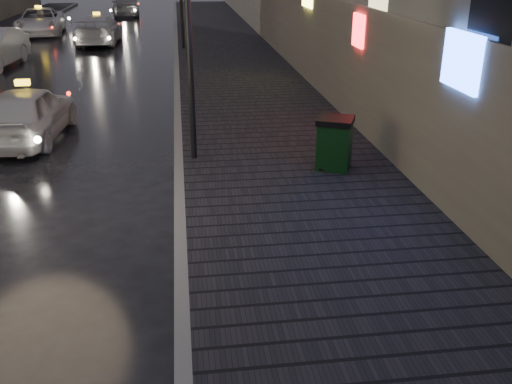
# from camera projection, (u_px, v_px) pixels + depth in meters

# --- Properties ---
(ground) EXTENTS (120.00, 120.00, 0.00)m
(ground) POSITION_uv_depth(u_px,v_px,m) (62.00, 332.00, 7.15)
(ground) COLOR black
(ground) RESTS_ON ground
(sidewalk) EXTENTS (4.60, 58.00, 0.15)m
(sidewalk) POSITION_uv_depth(u_px,v_px,m) (228.00, 52.00, 26.77)
(sidewalk) COLOR black
(sidewalk) RESTS_ON ground
(curb) EXTENTS (0.20, 58.00, 0.15)m
(curb) POSITION_uv_depth(u_px,v_px,m) (176.00, 53.00, 26.48)
(curb) COLOR slate
(curb) RESTS_ON ground
(lamp_near) EXTENTS (0.36, 0.36, 5.28)m
(lamp_near) POSITION_uv_depth(u_px,v_px,m) (187.00, 1.00, 11.50)
(lamp_near) COLOR black
(lamp_near) RESTS_ON sidewalk
(trash_bin) EXTENTS (0.95, 0.95, 1.10)m
(trash_bin) POSITION_uv_depth(u_px,v_px,m) (334.00, 143.00, 11.97)
(trash_bin) COLOR black
(trash_bin) RESTS_ON sidewalk
(taxi_near) EXTENTS (1.97, 4.20, 1.39)m
(taxi_near) POSITION_uv_depth(u_px,v_px,m) (27.00, 113.00, 14.23)
(taxi_near) COLOR silver
(taxi_near) RESTS_ON ground
(taxi_mid) EXTENTS (2.16, 5.05, 1.45)m
(taxi_mid) POSITION_uv_depth(u_px,v_px,m) (98.00, 30.00, 29.32)
(taxi_mid) COLOR silver
(taxi_mid) RESTS_ON ground
(taxi_far) EXTENTS (2.96, 5.53, 1.48)m
(taxi_far) POSITION_uv_depth(u_px,v_px,m) (40.00, 21.00, 32.63)
(taxi_far) COLOR silver
(taxi_far) RESTS_ON ground
(car_far) EXTENTS (2.36, 4.74, 1.55)m
(car_far) POSITION_uv_depth(u_px,v_px,m) (125.00, 5.00, 42.21)
(car_far) COLOR gray
(car_far) RESTS_ON ground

